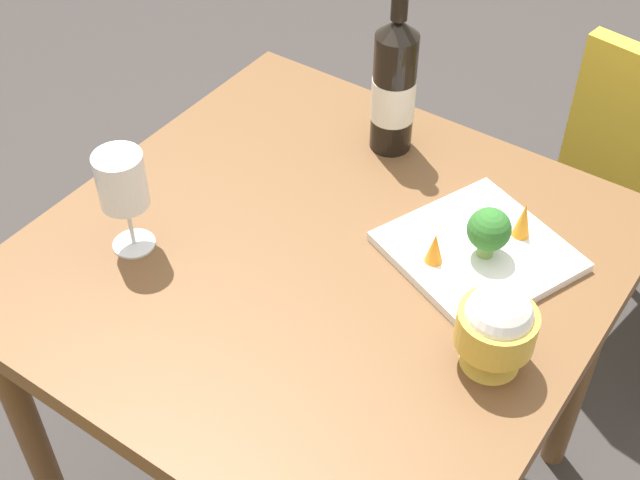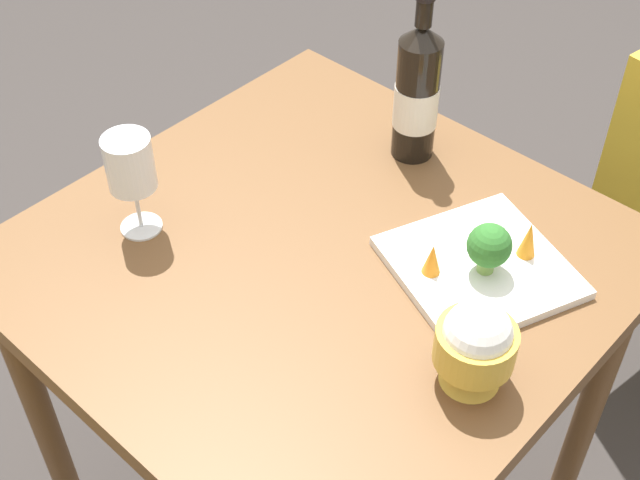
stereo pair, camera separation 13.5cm
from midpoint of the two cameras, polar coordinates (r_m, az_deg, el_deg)
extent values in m
cube|color=brown|center=(1.39, -2.79, -1.63)|extent=(0.86, 0.86, 0.04)
cylinder|color=brown|center=(2.01, -4.57, 1.60)|extent=(0.05, 0.05, 0.68)
cylinder|color=brown|center=(1.71, -20.49, -12.33)|extent=(0.05, 0.05, 0.68)
cylinder|color=brown|center=(1.77, 14.83, -7.66)|extent=(0.05, 0.05, 0.68)
cylinder|color=black|center=(2.34, 17.62, 2.21)|extent=(0.03, 0.03, 0.43)
cylinder|color=black|center=(2.10, 13.00, -2.18)|extent=(0.03, 0.03, 0.43)
cylinder|color=black|center=(1.52, 2.28, 9.50)|extent=(0.07, 0.08, 0.22)
cone|color=black|center=(1.45, 2.42, 13.65)|extent=(0.07, 0.08, 0.03)
cylinder|color=silver|center=(1.52, 2.27, 9.15)|extent=(0.08, 0.08, 0.08)
cylinder|color=white|center=(1.43, -14.74, -0.37)|extent=(0.07, 0.07, 0.00)
cylinder|color=white|center=(1.40, -15.06, 0.94)|extent=(0.01, 0.01, 0.08)
cylinder|color=white|center=(1.34, -15.73, 3.68)|extent=(0.08, 0.08, 0.09)
cone|color=gold|center=(1.22, 8.04, -7.41)|extent=(0.08, 0.08, 0.04)
cylinder|color=gold|center=(1.18, 8.28, -5.89)|extent=(0.11, 0.11, 0.05)
sphere|color=white|center=(1.16, 8.39, -5.17)|extent=(0.09, 0.09, 0.09)
cube|color=white|center=(1.37, 7.57, -0.89)|extent=(0.33, 0.33, 0.02)
cylinder|color=#729E4C|center=(1.35, 8.03, -0.61)|extent=(0.03, 0.03, 0.03)
sphere|color=#2D6B28|center=(1.32, 8.19, 0.56)|extent=(0.07, 0.07, 0.07)
cone|color=orange|center=(1.38, 10.48, 1.19)|extent=(0.03, 0.03, 0.06)
cone|color=orange|center=(1.32, 4.64, -0.65)|extent=(0.03, 0.03, 0.05)
camera|label=1|loc=(0.07, -92.87, -2.73)|focal=48.86mm
camera|label=2|loc=(0.07, 87.13, 2.73)|focal=48.86mm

